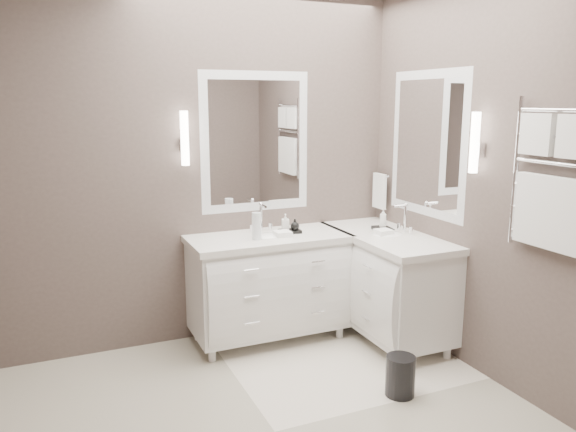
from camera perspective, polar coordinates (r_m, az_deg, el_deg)
name	(u,v)px	position (r m, az deg, el deg)	size (l,w,h in m)	color
wall_back	(200,170)	(4.38, -8.92, 4.65)	(3.20, 0.01, 2.70)	#514541
wall_front	(471,286)	(1.70, 18.07, -6.74)	(3.20, 0.01, 2.70)	#514541
wall_right	(506,184)	(3.86, 21.26, 3.06)	(0.01, 3.00, 2.70)	#514541
vanity_back	(269,280)	(4.44, -1.98, -6.57)	(1.24, 0.59, 0.97)	white
vanity_right	(386,278)	(4.56, 9.92, -6.27)	(0.59, 1.24, 0.97)	white
mirror_back	(256,142)	(4.48, -3.32, 7.49)	(0.90, 0.02, 1.10)	white
mirror_right	(427,144)	(4.42, 13.99, 7.12)	(0.02, 0.90, 1.10)	white
sconce_back	(185,139)	(4.25, -10.45, 7.67)	(0.06, 0.06, 0.40)	white
sconce_right	(475,144)	(3.93, 18.43, 6.98)	(0.06, 0.06, 0.40)	white
towel_bar_corner	(380,190)	(4.90, 9.28, 2.60)	(0.03, 0.22, 0.30)	white
towel_ladder	(552,186)	(3.54, 25.20, 2.74)	(0.06, 0.58, 0.90)	white
waste_bin	(400,376)	(3.83, 11.34, -15.64)	(0.19, 0.19, 0.27)	black
amenity_tray_back	(290,231)	(4.43, 0.19, -1.55)	(0.16, 0.12, 0.02)	black
amenity_tray_right	(383,229)	(4.56, 9.59, -1.31)	(0.13, 0.17, 0.03)	black
water_bottle	(257,226)	(4.20, -3.20, -1.03)	(0.07, 0.07, 0.20)	silver
soap_bottle_a	(285,222)	(4.42, -0.27, -0.59)	(0.06, 0.06, 0.12)	white
soap_bottle_b	(295,224)	(4.40, 0.70, -0.86)	(0.07, 0.07, 0.09)	black
soap_bottle_c	(383,218)	(4.54, 9.63, -0.22)	(0.06, 0.06, 0.15)	white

